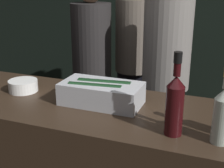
{
  "coord_description": "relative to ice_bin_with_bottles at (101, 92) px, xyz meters",
  "views": [
    {
      "loc": [
        0.56,
        -1.09,
        1.63
      ],
      "look_at": [
        0.0,
        0.36,
        1.1
      ],
      "focal_mm": 50.0,
      "sensor_mm": 36.0,
      "label": 1
    }
  ],
  "objects": [
    {
      "name": "person_grey_polo",
      "position": [
        0.16,
        0.95,
        -0.09
      ],
      "size": [
        0.38,
        0.38,
        1.71
      ],
      "rotation": [
        0.0,
        0.0,
        -1.29
      ],
      "color": "black",
      "rests_on": "ground_plane"
    },
    {
      "name": "rose_wine_bottle",
      "position": [
        0.63,
        -0.21,
        0.06
      ],
      "size": [
        0.08,
        0.08,
        0.33
      ],
      "color": "#9EA899",
      "rests_on": "bar_counter"
    },
    {
      "name": "bowl_white",
      "position": [
        -0.52,
        0.01,
        -0.03
      ],
      "size": [
        0.17,
        0.17,
        0.07
      ],
      "color": "white",
      "rests_on": "bar_counter"
    },
    {
      "name": "person_in_hoodie",
      "position": [
        -0.52,
        1.0,
        -0.13
      ],
      "size": [
        0.35,
        0.35,
        1.64
      ],
      "rotation": [
        0.0,
        0.0,
        -0.56
      ],
      "color": "black",
      "rests_on": "ground_plane"
    },
    {
      "name": "wall_back_chalkboard",
      "position": [
        0.06,
        2.08,
        0.36
      ],
      "size": [
        6.4,
        0.06,
        2.8
      ],
      "color": "black",
      "rests_on": "ground_plane"
    },
    {
      "name": "person_blond_tee",
      "position": [
        -0.26,
        1.44,
        -0.13
      ],
      "size": [
        0.37,
        0.37,
        1.65
      ],
      "rotation": [
        0.0,
        0.0,
        -1.06
      ],
      "color": "black",
      "rests_on": "ground_plane"
    },
    {
      "name": "ice_bin_with_bottles",
      "position": [
        0.0,
        0.0,
        0.0
      ],
      "size": [
        0.43,
        0.22,
        0.13
      ],
      "color": "#B7BABF",
      "rests_on": "bar_counter"
    },
    {
      "name": "red_wine_bottle_black_foil",
      "position": [
        0.43,
        -0.21,
        0.08
      ],
      "size": [
        0.08,
        0.08,
        0.37
      ],
      "color": "black",
      "rests_on": "bar_counter"
    }
  ]
}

